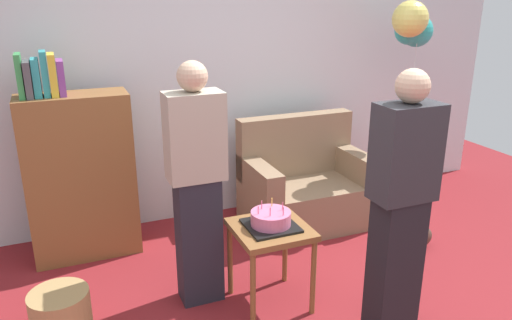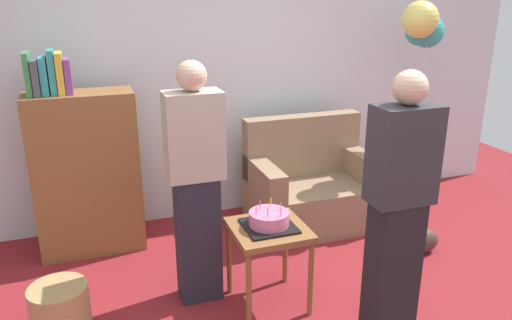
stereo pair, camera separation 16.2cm
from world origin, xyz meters
TOP-DOWN VIEW (x-y plane):
  - wall_back at (0.00, 2.05)m, footprint 6.00×0.10m
  - couch at (0.62, 1.47)m, footprint 1.10×0.70m
  - bookshelf at (-1.26, 1.63)m, footprint 0.80×0.36m
  - side_table at (-0.18, 0.43)m, footprint 0.48×0.48m
  - birthday_cake at (-0.18, 0.43)m, footprint 0.32×0.32m
  - person_blowing_candles at (-0.59, 0.68)m, footprint 0.36×0.22m
  - person_holding_cake at (0.41, -0.09)m, footprint 0.36×0.22m
  - wicker_basket at (-1.50, 0.61)m, footprint 0.36×0.36m
  - handbag at (1.25, 0.66)m, footprint 0.28×0.14m
  - balloon_bunch at (1.61, 1.42)m, footprint 0.48×0.42m

SIDE VIEW (x-z plane):
  - handbag at x=1.25m, z-range 0.00..0.20m
  - wicker_basket at x=-1.50m, z-range 0.00..0.30m
  - couch at x=0.62m, z-range -0.14..0.82m
  - side_table at x=-0.18m, z-range 0.20..0.77m
  - birthday_cake at x=-0.18m, z-range 0.54..0.70m
  - bookshelf at x=-1.26m, z-range -0.13..1.49m
  - person_blowing_candles at x=-0.59m, z-range 0.02..1.65m
  - person_holding_cake at x=0.41m, z-range 0.02..1.65m
  - wall_back at x=0.00m, z-range 0.00..2.70m
  - balloon_bunch at x=1.61m, z-range 0.76..2.70m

